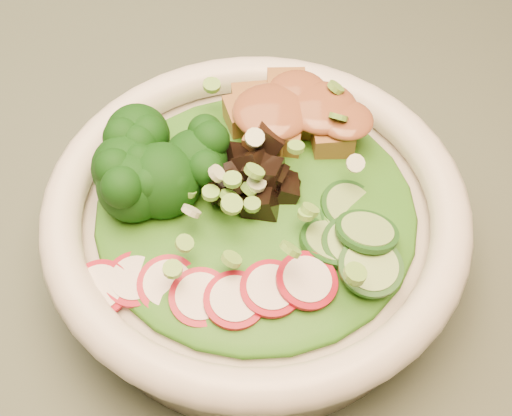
{
  "coord_description": "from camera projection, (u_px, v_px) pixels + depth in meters",
  "views": [
    {
      "loc": [
        0.21,
        -0.31,
        1.15
      ],
      "look_at": [
        0.19,
        -0.05,
        0.81
      ],
      "focal_mm": 50.0,
      "sensor_mm": 36.0,
      "label": 1
    }
  ],
  "objects": [
    {
      "name": "tofu_cubes",
      "position": [
        293.0,
        126.0,
        0.46
      ],
      "size": [
        0.09,
        0.07,
        0.03
      ],
      "primitive_type": null,
      "rotation": [
        0.0,
        0.0,
        0.15
      ],
      "color": "brown",
      "rests_on": "salad_bowl"
    },
    {
      "name": "cucumber_slices",
      "position": [
        357.0,
        229.0,
        0.41
      ],
      "size": [
        0.08,
        0.08,
        0.03
      ],
      "primitive_type": null,
      "rotation": [
        0.0,
        0.0,
        0.15
      ],
      "color": "#90C36C",
      "rests_on": "salad_bowl"
    },
    {
      "name": "salad_bowl",
      "position": [
        256.0,
        226.0,
        0.45
      ],
      "size": [
        0.26,
        0.26,
        0.07
      ],
      "rotation": [
        0.0,
        0.0,
        0.15
      ],
      "color": "silver",
      "rests_on": "dining_table"
    },
    {
      "name": "peanut_sauce",
      "position": [
        294.0,
        113.0,
        0.45
      ],
      "size": [
        0.07,
        0.05,
        0.02
      ],
      "primitive_type": "ellipsoid",
      "color": "brown",
      "rests_on": "tofu_cubes"
    },
    {
      "name": "radish_slices",
      "position": [
        219.0,
        291.0,
        0.39
      ],
      "size": [
        0.11,
        0.05,
        0.02
      ],
      "primitive_type": null,
      "rotation": [
        0.0,
        0.0,
        0.15
      ],
      "color": "maroon",
      "rests_on": "salad_bowl"
    },
    {
      "name": "scallion_garnish",
      "position": [
        256.0,
        183.0,
        0.41
      ],
      "size": [
        0.19,
        0.19,
        0.02
      ],
      "primitive_type": null,
      "color": "#6CAD3D",
      "rests_on": "salad_bowl"
    },
    {
      "name": "mushroom_heap",
      "position": [
        263.0,
        179.0,
        0.43
      ],
      "size": [
        0.08,
        0.08,
        0.04
      ],
      "primitive_type": null,
      "rotation": [
        0.0,
        0.0,
        0.15
      ],
      "color": "black",
      "rests_on": "salad_bowl"
    },
    {
      "name": "broccoli_florets",
      "position": [
        162.0,
        166.0,
        0.43
      ],
      "size": [
        0.09,
        0.08,
        0.04
      ],
      "primitive_type": null,
      "rotation": [
        0.0,
        0.0,
        0.15
      ],
      "color": "black",
      "rests_on": "salad_bowl"
    },
    {
      "name": "lettuce_bed",
      "position": [
        256.0,
        207.0,
        0.43
      ],
      "size": [
        0.2,
        0.2,
        0.02
      ],
      "primitive_type": "ellipsoid",
      "color": "#165612",
      "rests_on": "salad_bowl"
    },
    {
      "name": "dining_table",
      "position": [
        36.0,
        269.0,
        0.61
      ],
      "size": [
        1.2,
        0.8,
        0.75
      ],
      "color": "black",
      "rests_on": "ground"
    }
  ]
}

